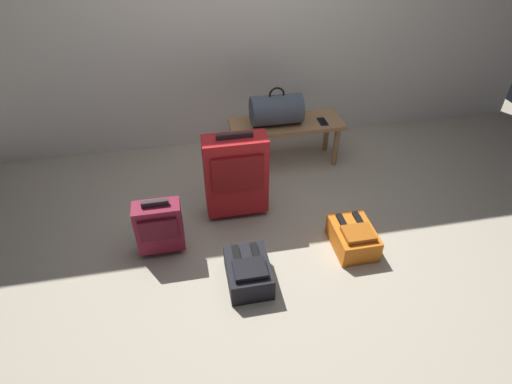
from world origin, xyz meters
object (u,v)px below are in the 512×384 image
object	(u,v)px
backpack_orange	(353,237)
backpack_dark	(248,272)
bench	(286,129)
cell_phone	(323,122)
suitcase_small_burgundy	(159,226)
duffel_bag_slate	(276,110)
suitcase_upright_red	(236,175)

from	to	relation	value
backpack_orange	backpack_dark	xyz separation A→B (m)	(-0.80, -0.18, 0.00)
bench	backpack_dark	distance (m)	1.50
bench	cell_phone	world-z (taller)	cell_phone
backpack_orange	backpack_dark	bearing A→B (deg)	-167.57
bench	suitcase_small_burgundy	world-z (taller)	suitcase_small_burgundy
duffel_bag_slate	backpack_dark	size ratio (longest dim) A/B	1.16
suitcase_upright_red	backpack_orange	bearing A→B (deg)	-35.12
suitcase_upright_red	backpack_orange	distance (m)	0.97
backpack_orange	backpack_dark	world-z (taller)	same
cell_phone	backpack_dark	world-z (taller)	cell_phone
cell_phone	duffel_bag_slate	bearing A→B (deg)	172.29
duffel_bag_slate	backpack_dark	bearing A→B (deg)	-109.98
bench	backpack_dark	bearing A→B (deg)	-113.48
bench	suitcase_small_burgundy	distance (m)	1.50
duffel_bag_slate	backpack_dark	world-z (taller)	duffel_bag_slate
suitcase_upright_red	backpack_dark	size ratio (longest dim) A/B	1.92
suitcase_upright_red	suitcase_small_burgundy	distance (m)	0.68
suitcase_upright_red	suitcase_small_burgundy	size ratio (longest dim) A/B	1.58
cell_phone	suitcase_upright_red	bearing A→B (deg)	-145.97
suitcase_upright_red	suitcase_small_burgundy	world-z (taller)	suitcase_upright_red
duffel_bag_slate	suitcase_small_burgundy	size ratio (longest dim) A/B	0.96
bench	cell_phone	size ratio (longest dim) A/B	6.94
cell_phone	suitcase_upright_red	world-z (taller)	suitcase_upright_red
backpack_dark	backpack_orange	bearing A→B (deg)	12.43
suitcase_upright_red	backpack_orange	xyz separation A→B (m)	(0.76, -0.54, -0.28)
cell_phone	suitcase_small_burgundy	size ratio (longest dim) A/B	0.31
bench	backpack_orange	bearing A→B (deg)	-79.90
cell_phone	suitcase_small_burgundy	xyz separation A→B (m)	(-1.46, -0.90, -0.18)
backpack_orange	suitcase_small_burgundy	bearing A→B (deg)	170.79
backpack_dark	suitcase_upright_red	bearing A→B (deg)	87.12
suitcase_upright_red	backpack_dark	bearing A→B (deg)	-92.88
suitcase_upright_red	backpack_dark	distance (m)	0.77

